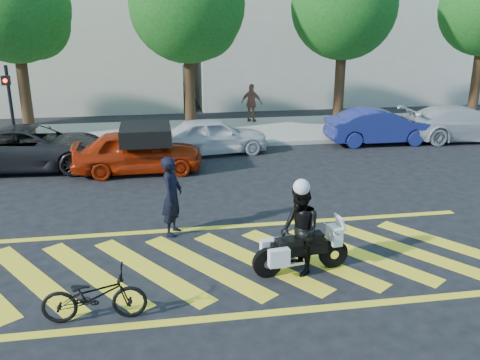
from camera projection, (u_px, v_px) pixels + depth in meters
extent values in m
plane|color=black|center=(234.00, 264.00, 10.38)|extent=(90.00, 90.00, 0.00)
cube|color=#9E998E|center=(191.00, 133.00, 21.62)|extent=(60.00, 5.00, 0.15)
cube|color=yellow|center=(34.00, 279.00, 9.77)|extent=(2.43, 3.21, 0.01)
cube|color=yellow|center=(93.00, 274.00, 9.94)|extent=(2.43, 3.21, 0.01)
cube|color=yellow|center=(150.00, 270.00, 10.11)|extent=(2.43, 3.21, 0.01)
cube|color=yellow|center=(205.00, 266.00, 10.28)|extent=(2.43, 3.21, 0.01)
cube|color=yellow|center=(258.00, 262.00, 10.45)|extent=(2.43, 3.21, 0.01)
cube|color=yellow|center=(310.00, 258.00, 10.63)|extent=(2.43, 3.21, 0.01)
cube|color=yellow|center=(359.00, 254.00, 10.80)|extent=(2.43, 3.21, 0.01)
cube|color=yellow|center=(408.00, 250.00, 10.97)|extent=(2.43, 3.21, 0.01)
cube|color=yellow|center=(454.00, 246.00, 11.14)|extent=(2.43, 3.21, 0.01)
cube|color=yellow|center=(251.00, 315.00, 8.59)|extent=(12.00, 0.20, 0.01)
cube|color=yellow|center=(222.00, 227.00, 12.16)|extent=(12.00, 0.20, 0.01)
cube|color=beige|center=(27.00, 12.00, 27.29)|extent=(16.00, 8.00, 10.00)
cube|color=beige|center=(330.00, 4.00, 29.79)|extent=(16.00, 8.00, 11.00)
cylinder|color=black|center=(25.00, 91.00, 20.01)|extent=(0.44, 0.44, 4.00)
sphere|color=#154913|center=(14.00, 7.00, 19.03)|extent=(4.20, 4.20, 4.20)
sphere|color=#154913|center=(34.00, 24.00, 19.60)|extent=(2.73, 2.73, 2.73)
cylinder|color=black|center=(190.00, 87.00, 21.02)|extent=(0.44, 0.44, 4.00)
sphere|color=#154913|center=(187.00, 4.00, 20.02)|extent=(4.60, 4.60, 4.60)
sphere|color=#154913|center=(202.00, 22.00, 20.60)|extent=(2.99, 2.99, 2.99)
cylinder|color=black|center=(339.00, 84.00, 22.04)|extent=(0.44, 0.44, 4.00)
sphere|color=#154913|center=(344.00, 6.00, 21.05)|extent=(4.40, 4.40, 4.40)
sphere|color=#154913|center=(354.00, 23.00, 21.63)|extent=(2.86, 2.86, 2.86)
cylinder|color=black|center=(476.00, 81.00, 23.05)|extent=(0.44, 0.44, 4.00)
cylinder|color=black|center=(12.00, 111.00, 18.07)|extent=(0.12, 0.12, 3.20)
cube|color=black|center=(6.00, 80.00, 17.54)|extent=(0.28, 0.18, 0.32)
sphere|color=#FF260C|center=(5.00, 81.00, 17.44)|extent=(0.14, 0.14, 0.14)
imported|color=black|center=(172.00, 196.00, 11.53)|extent=(0.64, 0.78, 1.84)
imported|color=black|center=(94.00, 296.00, 8.33)|extent=(1.71, 0.62, 0.90)
cylinder|color=black|center=(267.00, 263.00, 9.77)|extent=(0.60, 0.20, 0.59)
cylinder|color=silver|center=(267.00, 263.00, 9.77)|extent=(0.20, 0.16, 0.18)
cylinder|color=black|center=(333.00, 253.00, 10.16)|extent=(0.60, 0.20, 0.59)
cylinder|color=silver|center=(333.00, 253.00, 10.16)|extent=(0.20, 0.16, 0.18)
cube|color=black|center=(299.00, 248.00, 9.88)|extent=(1.14, 0.37, 0.27)
cube|color=black|center=(312.00, 238.00, 9.90)|extent=(0.43, 0.32, 0.20)
cube|color=black|center=(289.00, 242.00, 9.77)|extent=(0.53, 0.36, 0.11)
cube|color=silver|center=(334.00, 235.00, 10.03)|extent=(0.24, 0.40, 0.36)
cube|color=silver|center=(270.00, 247.00, 9.97)|extent=(0.42, 0.21, 0.34)
cube|color=silver|center=(279.00, 258.00, 9.54)|extent=(0.42, 0.21, 0.34)
imported|color=black|center=(300.00, 230.00, 9.78)|extent=(0.78, 0.94, 1.78)
imported|color=#A92307|center=(138.00, 151.00, 16.22)|extent=(4.10, 1.68, 1.39)
imported|color=black|center=(32.00, 148.00, 16.62)|extent=(5.27, 2.64, 1.43)
imported|color=silver|center=(214.00, 136.00, 18.47)|extent=(4.11, 2.08, 1.34)
imported|color=navy|center=(380.00, 126.00, 19.93)|extent=(4.22, 1.54, 1.38)
imported|color=#ADB0B5|center=(461.00, 123.00, 20.47)|extent=(4.88, 2.12, 1.40)
imported|color=brown|center=(252.00, 103.00, 23.26)|extent=(1.09, 0.90, 1.73)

